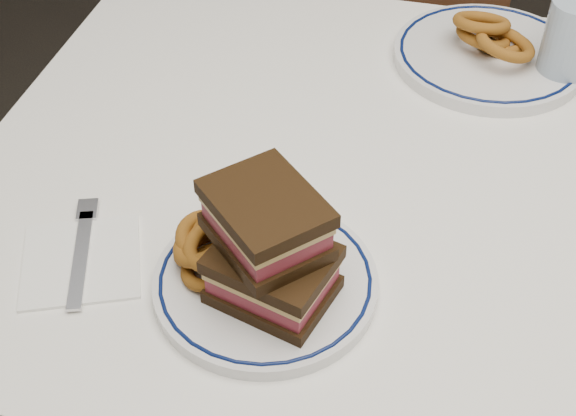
% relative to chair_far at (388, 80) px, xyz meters
% --- Properties ---
extents(dining_table, '(1.27, 0.87, 0.75)m').
position_rel_chair_far_xyz_m(dining_table, '(0.18, -0.63, 0.19)').
color(dining_table, white).
rests_on(dining_table, floor).
extents(chair_far, '(0.42, 0.42, 0.84)m').
position_rel_chair_far_xyz_m(chair_far, '(0.00, 0.00, 0.00)').
color(chair_far, '#3F2714').
rests_on(chair_far, floor).
extents(main_plate, '(0.24, 0.24, 0.02)m').
position_rel_chair_far_xyz_m(main_plate, '(-0.03, -0.85, 0.30)').
color(main_plate, white).
rests_on(main_plate, dining_table).
extents(reuben_sandwich, '(0.15, 0.15, 0.12)m').
position_rel_chair_far_xyz_m(reuben_sandwich, '(-0.02, -0.86, 0.37)').
color(reuben_sandwich, black).
rests_on(reuben_sandwich, main_plate).
extents(onion_rings_main, '(0.10, 0.10, 0.07)m').
position_rel_chair_far_xyz_m(onion_rings_main, '(-0.09, -0.85, 0.34)').
color(onion_rings_main, brown).
rests_on(onion_rings_main, main_plate).
extents(ketchup_ramekin, '(0.06, 0.06, 0.04)m').
position_rel_chair_far_xyz_m(ketchup_ramekin, '(-0.04, -0.76, 0.33)').
color(ketchup_ramekin, white).
rests_on(ketchup_ramekin, main_plate).
extents(water_glass, '(0.08, 0.08, 0.12)m').
position_rel_chair_far_xyz_m(water_glass, '(0.28, -0.37, 0.35)').
color(water_glass, '#A2B8D1').
rests_on(water_glass, dining_table).
extents(far_plate, '(0.27, 0.27, 0.02)m').
position_rel_chair_far_xyz_m(far_plate, '(0.17, -0.35, 0.30)').
color(far_plate, white).
rests_on(far_plate, dining_table).
extents(onion_rings_far, '(0.12, 0.12, 0.06)m').
position_rel_chair_far_xyz_m(onion_rings_far, '(0.17, -0.35, 0.34)').
color(onion_rings_far, brown).
rests_on(onion_rings_far, far_plate).
extents(napkin_fork, '(0.17, 0.18, 0.01)m').
position_rel_chair_far_xyz_m(napkin_fork, '(-0.24, -0.86, 0.30)').
color(napkin_fork, white).
rests_on(napkin_fork, dining_table).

